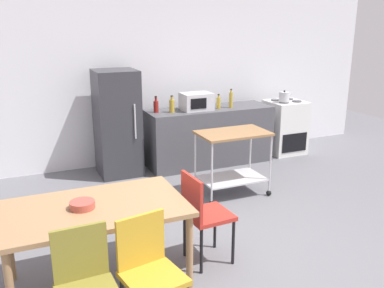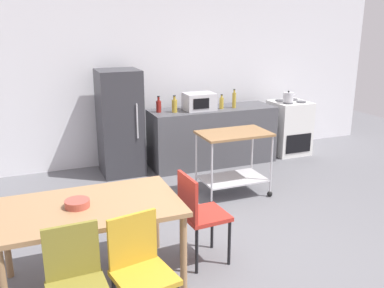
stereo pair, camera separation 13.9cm
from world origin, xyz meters
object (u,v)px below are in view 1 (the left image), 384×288
Objects in this scene: stove_oven at (285,127)px; bottle_hot_sauce at (219,103)px; kitchen_cart at (233,153)px; chair_olive at (85,283)px; bottle_olive_oil at (156,106)px; chair_red at (203,212)px; bottle_sesame_oil at (172,106)px; chair_mustard at (149,268)px; microwave at (196,101)px; bottle_wine at (231,100)px; fruit_bowl at (82,205)px; kettle at (284,97)px; dining_table at (95,215)px; refrigerator at (117,123)px.

bottle_hot_sauce is (-1.33, -0.09, 0.54)m from stove_oven.
chair_olive is at bearing -137.79° from kitchen_cart.
bottle_olive_oil is 1.09× the size of bottle_hot_sauce.
chair_red is 3.50× the size of bottle_sesame_oil.
bottle_olive_oil reaches higher than chair_mustard.
microwave is 0.57m from bottle_wine.
stove_oven reaches higher than chair_red.
chair_olive is 3.50× the size of bottle_sesame_oil.
fruit_bowl is at bearing -137.32° from bottle_wine.
bottle_olive_oil is at bearing 173.67° from bottle_hot_sauce.
microwave is at bearing -178.34° from stove_oven.
stove_oven reaches higher than fruit_bowl.
kettle is at bearing -140.33° from stove_oven.
bottle_olive_oil is at bearing 156.60° from bottle_sesame_oil.
stove_oven is at bearing 34.22° from fruit_bowl.
microwave is at bearing -6.25° from bottle_olive_oil.
stove_oven is 1.79m from microwave.
chair_olive reaches higher than dining_table.
refrigerator is 1.70× the size of kitchen_cart.
chair_mustard is at bearing -109.77° from bottle_olive_oil.
chair_olive is 4.20m from bottle_hot_sauce.
chair_red is 3.82m from stove_oven.
microwave reaches higher than kettle.
bottle_hot_sauce is (1.57, -0.17, 0.22)m from refrigerator.
bottle_olive_oil is at bearing 176.92° from kettle.
bottle_olive_oil is at bearing 59.84° from fruit_bowl.
bottle_hot_sauce is at bearing 71.85° from kitchen_cart.
bottle_wine reaches higher than chair_olive.
chair_mustard is at bearing -64.27° from fruit_bowl.
refrigerator is (-0.13, 2.71, 0.26)m from chair_red.
bottle_sesame_oil is (1.66, 2.54, 0.33)m from dining_table.
dining_table is 3.65m from bottle_wine.
bottle_hot_sauce is (0.39, 1.20, 0.42)m from kitchen_cart.
chair_red is 2.84m from microwave.
microwave is at bearing 49.95° from fruit_bowl.
stove_oven reaches higher than chair_olive.
microwave is (1.83, 3.27, 0.51)m from chair_mustard.
bottle_hot_sauce reaches higher than chair_red.
stove_oven is 4.11× the size of bottle_hot_sauce.
chair_red is 2.96m from bottle_hot_sauce.
kettle is (1.22, -0.01, 0.01)m from bottle_hot_sauce.
chair_mustard is at bearing -119.21° from microwave.
refrigerator is 5.25× the size of bottle_wine.
chair_olive is at bearing 116.28° from chair_red.
bottle_wine is 3.72m from fruit_bowl.
microwave is at bearing 173.53° from bottle_hot_sauce.
bottle_wine is (0.60, 1.18, 0.45)m from kitchen_cart.
microwave reaches higher than bottle_hot_sauce.
fruit_bowl is at bearing -134.86° from bottle_hot_sauce.
bottle_olive_oil is (1.65, 3.34, 0.48)m from chair_olive.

